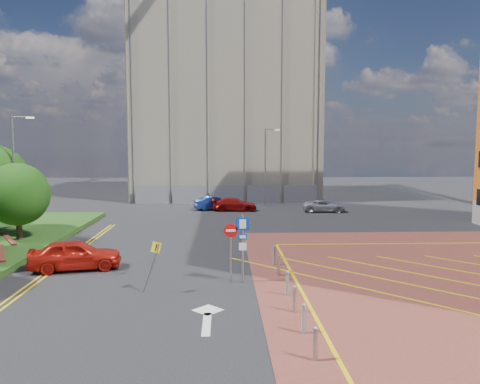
{
  "coord_description": "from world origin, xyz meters",
  "views": [
    {
      "loc": [
        -0.41,
        -20.12,
        6.37
      ],
      "look_at": [
        0.46,
        3.35,
        3.98
      ],
      "focal_mm": 35.0,
      "sensor_mm": 36.0,
      "label": 1
    }
  ],
  "objects": [
    {
      "name": "lamp_left_far",
      "position": [
        -14.42,
        12.0,
        4.66
      ],
      "size": [
        1.53,
        0.16,
        8.0
      ],
      "color": "#9EA0A8",
      "rests_on": "grass_bed"
    },
    {
      "name": "car_red_back",
      "position": [
        0.72,
        24.49,
        0.62
      ],
      "size": [
        4.3,
        1.85,
        1.23
      ],
      "primitive_type": "imported",
      "rotation": [
        0.0,
        0.0,
        1.54
      ],
      "color": "#A9120E",
      "rests_on": "ground"
    },
    {
      "name": "ground",
      "position": [
        0.0,
        0.0,
        0.0
      ],
      "size": [
        140.0,
        140.0,
        0.0
      ],
      "primitive_type": "plane",
      "color": "black",
      "rests_on": "ground"
    },
    {
      "name": "car_blue_back",
      "position": [
        -1.2,
        25.41,
        0.66
      ],
      "size": [
        4.22,
        2.58,
        1.31
      ],
      "primitive_type": "imported",
      "rotation": [
        0.0,
        0.0,
        1.89
      ],
      "color": "navy",
      "rests_on": "ground"
    },
    {
      "name": "warning_sign",
      "position": [
        -3.4,
        -0.4,
        1.43
      ],
      "size": [
        0.83,
        0.43,
        2.24
      ],
      "color": "#9EA0A8",
      "rests_on": "ground"
    },
    {
      "name": "sign_cluster",
      "position": [
        0.3,
        0.98,
        1.95
      ],
      "size": [
        1.17,
        0.12,
        3.2
      ],
      "color": "#9EA0A8",
      "rests_on": "ground"
    },
    {
      "name": "construction_fence",
      "position": [
        1.0,
        30.0,
        1.0
      ],
      "size": [
        21.6,
        0.06,
        2.0
      ],
      "primitive_type": "cube",
      "color": "gray",
      "rests_on": "ground"
    },
    {
      "name": "construction_building",
      "position": [
        0.0,
        40.0,
        11.0
      ],
      "size": [
        21.2,
        19.2,
        22.0
      ],
      "primitive_type": "cube",
      "color": "#A39D86",
      "rests_on": "ground"
    },
    {
      "name": "car_red_left",
      "position": [
        -7.95,
        3.55,
        0.77
      ],
      "size": [
        4.83,
        2.75,
        1.55
      ],
      "primitive_type": "imported",
      "rotation": [
        0.0,
        0.0,
        1.78
      ],
      "color": "red",
      "rests_on": "ground"
    },
    {
      "name": "car_silver_back",
      "position": [
        9.18,
        23.52,
        0.56
      ],
      "size": [
        4.12,
        2.09,
        1.11
      ],
      "primitive_type": "imported",
      "rotation": [
        0.0,
        0.0,
        1.51
      ],
      "color": "silver",
      "rests_on": "ground"
    },
    {
      "name": "bollard_row",
      "position": [
        2.3,
        -1.67,
        0.47
      ],
      "size": [
        0.14,
        11.14,
        0.9
      ],
      "color": "#9EA0A8",
      "rests_on": "forecourt"
    },
    {
      "name": "lamp_back",
      "position": [
        4.08,
        28.0,
        4.36
      ],
      "size": [
        1.53,
        0.16,
        8.0
      ],
      "color": "#9EA0A8",
      "rests_on": "ground"
    },
    {
      "name": "tree_c",
      "position": [
        -13.5,
        10.0,
        3.19
      ],
      "size": [
        4.0,
        4.0,
        4.9
      ],
      "color": "#3D2B1C",
      "rests_on": "grass_bed"
    }
  ]
}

